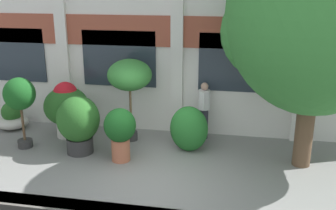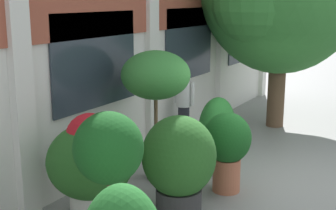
{
  "view_description": "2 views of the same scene",
  "coord_description": "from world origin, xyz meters",
  "px_view_note": "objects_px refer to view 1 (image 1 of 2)",
  "views": [
    {
      "loc": [
        1.85,
        -8.28,
        4.51
      ],
      "look_at": [
        0.05,
        1.29,
        1.42
      ],
      "focal_mm": 42.0,
      "sensor_mm": 36.0,
      "label": 1
    },
    {
      "loc": [
        -8.3,
        -2.27,
        3.35
      ],
      "look_at": [
        -1.02,
        1.99,
        1.4
      ],
      "focal_mm": 50.0,
      "sensor_mm": 36.0,
      "label": 2
    }
  ],
  "objects_px": {
    "potted_plant_ribbed_drum": "(78,122)",
    "potted_plant_low_pan": "(130,77)",
    "potted_plant_terracotta_small": "(20,97)",
    "broadleaf_tree": "(317,18)",
    "topiary_hedge": "(189,129)",
    "potted_plant_wide_bowl": "(12,118)",
    "potted_plant_stone_basin": "(120,130)",
    "resident_by_doorway": "(204,109)",
    "potted_plant_glazed_jar": "(66,106)"
  },
  "relations": [
    {
      "from": "potted_plant_glazed_jar",
      "to": "potted_plant_wide_bowl",
      "type": "relative_size",
      "value": 1.72
    },
    {
      "from": "potted_plant_terracotta_small",
      "to": "potted_plant_wide_bowl",
      "type": "xyz_separation_m",
      "value": [
        -1.18,
        1.31,
        -1.15
      ]
    },
    {
      "from": "potted_plant_glazed_jar",
      "to": "topiary_hedge",
      "type": "bearing_deg",
      "value": -5.82
    },
    {
      "from": "broadleaf_tree",
      "to": "resident_by_doorway",
      "type": "relative_size",
      "value": 3.62
    },
    {
      "from": "broadleaf_tree",
      "to": "potted_plant_ribbed_drum",
      "type": "bearing_deg",
      "value": -176.77
    },
    {
      "from": "broadleaf_tree",
      "to": "potted_plant_ribbed_drum",
      "type": "xyz_separation_m",
      "value": [
        -5.86,
        -0.33,
        -2.8
      ]
    },
    {
      "from": "potted_plant_low_pan",
      "to": "potted_plant_stone_basin",
      "type": "bearing_deg",
      "value": -85.55
    },
    {
      "from": "potted_plant_terracotta_small",
      "to": "topiary_hedge",
      "type": "distance_m",
      "value": 4.7
    },
    {
      "from": "potted_plant_terracotta_small",
      "to": "resident_by_doorway",
      "type": "relative_size",
      "value": 1.18
    },
    {
      "from": "potted_plant_ribbed_drum",
      "to": "potted_plant_wide_bowl",
      "type": "xyz_separation_m",
      "value": [
        -2.85,
        1.36,
        -0.55
      ]
    },
    {
      "from": "broadleaf_tree",
      "to": "topiary_hedge",
      "type": "height_order",
      "value": "broadleaf_tree"
    },
    {
      "from": "resident_by_doorway",
      "to": "potted_plant_glazed_jar",
      "type": "bearing_deg",
      "value": 8.41
    },
    {
      "from": "potted_plant_wide_bowl",
      "to": "potted_plant_low_pan",
      "type": "bearing_deg",
      "value": -3.49
    },
    {
      "from": "broadleaf_tree",
      "to": "potted_plant_low_pan",
      "type": "distance_m",
      "value": 5.1
    },
    {
      "from": "potted_plant_ribbed_drum",
      "to": "topiary_hedge",
      "type": "bearing_deg",
      "value": 13.09
    },
    {
      "from": "topiary_hedge",
      "to": "potted_plant_stone_basin",
      "type": "bearing_deg",
      "value": -150.36
    },
    {
      "from": "potted_plant_low_pan",
      "to": "potted_plant_terracotta_small",
      "type": "bearing_deg",
      "value": -159.16
    },
    {
      "from": "broadleaf_tree",
      "to": "potted_plant_terracotta_small",
      "type": "relative_size",
      "value": 3.06
    },
    {
      "from": "broadleaf_tree",
      "to": "topiary_hedge",
      "type": "xyz_separation_m",
      "value": [
        -2.95,
        0.35,
        -3.05
      ]
    },
    {
      "from": "potted_plant_low_pan",
      "to": "potted_plant_wide_bowl",
      "type": "relative_size",
      "value": 2.47
    },
    {
      "from": "potted_plant_ribbed_drum",
      "to": "resident_by_doorway",
      "type": "bearing_deg",
      "value": 27.28
    },
    {
      "from": "potted_plant_ribbed_drum",
      "to": "potted_plant_low_pan",
      "type": "bearing_deg",
      "value": 44.51
    },
    {
      "from": "potted_plant_ribbed_drum",
      "to": "resident_by_doorway",
      "type": "xyz_separation_m",
      "value": [
        3.22,
        1.66,
        0.04
      ]
    },
    {
      "from": "potted_plant_terracotta_small",
      "to": "resident_by_doorway",
      "type": "bearing_deg",
      "value": 18.22
    },
    {
      "from": "potted_plant_low_pan",
      "to": "potted_plant_stone_basin",
      "type": "relative_size",
      "value": 1.7
    },
    {
      "from": "potted_plant_low_pan",
      "to": "broadleaf_tree",
      "type": "bearing_deg",
      "value": -9.49
    },
    {
      "from": "broadleaf_tree",
      "to": "potted_plant_low_pan",
      "type": "xyz_separation_m",
      "value": [
        -4.72,
        0.79,
        -1.76
      ]
    },
    {
      "from": "potted_plant_stone_basin",
      "to": "topiary_hedge",
      "type": "bearing_deg",
      "value": 29.64
    },
    {
      "from": "potted_plant_glazed_jar",
      "to": "broadleaf_tree",
      "type": "bearing_deg",
      "value": -6.2
    },
    {
      "from": "potted_plant_low_pan",
      "to": "potted_plant_ribbed_drum",
      "type": "xyz_separation_m",
      "value": [
        -1.14,
        -1.12,
        -1.04
      ]
    },
    {
      "from": "potted_plant_low_pan",
      "to": "potted_plant_wide_bowl",
      "type": "bearing_deg",
      "value": 176.51
    },
    {
      "from": "broadleaf_tree",
      "to": "potted_plant_stone_basin",
      "type": "distance_m",
      "value": 5.45
    },
    {
      "from": "potted_plant_terracotta_small",
      "to": "potted_plant_wide_bowl",
      "type": "bearing_deg",
      "value": 131.88
    },
    {
      "from": "potted_plant_wide_bowl",
      "to": "topiary_hedge",
      "type": "xyz_separation_m",
      "value": [
        5.76,
        -0.69,
        0.3
      ]
    },
    {
      "from": "potted_plant_terracotta_small",
      "to": "potted_plant_ribbed_drum",
      "type": "relative_size",
      "value": 1.26
    },
    {
      "from": "potted_plant_terracotta_small",
      "to": "potted_plant_ribbed_drum",
      "type": "xyz_separation_m",
      "value": [
        1.68,
        -0.05,
        -0.61
      ]
    },
    {
      "from": "potted_plant_stone_basin",
      "to": "potted_plant_low_pan",
      "type": "bearing_deg",
      "value": 94.45
    },
    {
      "from": "broadleaf_tree",
      "to": "potted_plant_ribbed_drum",
      "type": "relative_size",
      "value": 3.85
    },
    {
      "from": "resident_by_doorway",
      "to": "broadleaf_tree",
      "type": "bearing_deg",
      "value": 153.21
    },
    {
      "from": "potted_plant_stone_basin",
      "to": "potted_plant_glazed_jar",
      "type": "bearing_deg",
      "value": 147.36
    },
    {
      "from": "potted_plant_stone_basin",
      "to": "potted_plant_wide_bowl",
      "type": "height_order",
      "value": "potted_plant_stone_basin"
    },
    {
      "from": "potted_plant_glazed_jar",
      "to": "potted_plant_terracotta_small",
      "type": "bearing_deg",
      "value": -130.28
    },
    {
      "from": "potted_plant_stone_basin",
      "to": "potted_plant_wide_bowl",
      "type": "relative_size",
      "value": 1.45
    },
    {
      "from": "potted_plant_low_pan",
      "to": "potted_plant_ribbed_drum",
      "type": "height_order",
      "value": "potted_plant_low_pan"
    },
    {
      "from": "potted_plant_ribbed_drum",
      "to": "potted_plant_stone_basin",
      "type": "bearing_deg",
      "value": -12.15
    },
    {
      "from": "potted_plant_wide_bowl",
      "to": "topiary_hedge",
      "type": "height_order",
      "value": "topiary_hedge"
    },
    {
      "from": "potted_plant_low_pan",
      "to": "topiary_hedge",
      "type": "distance_m",
      "value": 2.23
    },
    {
      "from": "potted_plant_terracotta_small",
      "to": "resident_by_doorway",
      "type": "distance_m",
      "value": 5.18
    },
    {
      "from": "potted_plant_low_pan",
      "to": "potted_plant_terracotta_small",
      "type": "xyz_separation_m",
      "value": [
        -2.81,
        -1.07,
        -0.44
      ]
    },
    {
      "from": "topiary_hedge",
      "to": "potted_plant_ribbed_drum",
      "type": "bearing_deg",
      "value": -166.91
    }
  ]
}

